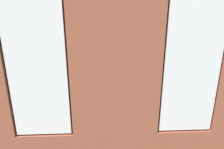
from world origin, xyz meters
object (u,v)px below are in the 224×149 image
object	(u,v)px
potted_plant_foreground_right	(43,67)
potted_plant_mid_room_small	(147,88)
couch_by_window	(75,128)
media_console	(11,105)
couch_left	(188,92)
candle_jar	(126,81)
table_plant_small	(99,82)
tv_flatscreen	(7,84)
potted_plant_by_left_couch	(161,78)
cup_ceramic	(118,84)
remote_silver	(114,84)
coffee_table	(114,86)

from	to	relation	value
potted_plant_foreground_right	potted_plant_mid_room_small	bearing A→B (deg)	160.86
couch_by_window	media_console	distance (m)	2.25
couch_left	potted_plant_foreground_right	bearing A→B (deg)	-107.49
couch_by_window	potted_plant_foreground_right	bearing A→B (deg)	-65.64
couch_left	candle_jar	xyz separation A→B (m)	(1.73, -0.58, 0.18)
couch_by_window	couch_left	world-z (taller)	same
couch_left	media_console	distance (m)	4.89
table_plant_small	media_console	bearing A→B (deg)	15.88
tv_flatscreen	potted_plant_by_left_couch	world-z (taller)	tv_flatscreen
tv_flatscreen	potted_plant_foreground_right	world-z (taller)	tv_flatscreen
cup_ceramic	remote_silver	size ratio (longest dim) A/B	0.53
cup_ceramic	media_console	xyz separation A→B (m)	(2.86, 0.66, -0.26)
remote_silver	media_console	bearing A→B (deg)	172.91
couch_left	remote_silver	world-z (taller)	couch_left
potted_plant_mid_room_small	candle_jar	bearing A→B (deg)	-4.00
candle_jar	table_plant_small	size ratio (longest dim) A/B	0.45
coffee_table	potted_plant_by_left_couch	xyz separation A→B (m)	(-1.73, -0.97, -0.12)
coffee_table	cup_ceramic	world-z (taller)	cup_ceramic
cup_ceramic	media_console	world-z (taller)	cup_ceramic
couch_left	media_console	size ratio (longest dim) A/B	1.54
candle_jar	media_console	xyz separation A→B (m)	(3.15, 0.93, -0.27)
couch_left	tv_flatscreen	xyz separation A→B (m)	(4.88, 0.35, 0.49)
coffee_table	remote_silver	xyz separation A→B (m)	(-0.00, -0.00, 0.06)
potted_plant_foreground_right	potted_plant_by_left_couch	size ratio (longest dim) A/B	2.30
potted_plant_foreground_right	coffee_table	bearing A→B (deg)	151.73
cup_ceramic	potted_plant_foreground_right	distance (m)	2.94
remote_silver	potted_plant_foreground_right	world-z (taller)	potted_plant_foreground_right
cup_ceramic	candle_jar	xyz separation A→B (m)	(-0.29, -0.28, 0.01)
table_plant_small	potted_plant_by_left_couch	size ratio (longest dim) A/B	0.55
coffee_table	remote_silver	bearing A→B (deg)	-146.31
couch_left	coffee_table	distance (m)	2.18
couch_by_window	potted_plant_foreground_right	distance (m)	3.75
candle_jar	tv_flatscreen	bearing A→B (deg)	16.46
remote_silver	candle_jar	bearing A→B (deg)	-2.70
table_plant_small	tv_flatscreen	world-z (taller)	tv_flatscreen
tv_flatscreen	media_console	bearing A→B (deg)	90.00
cup_ceramic	potted_plant_mid_room_small	world-z (taller)	cup_ceramic
table_plant_small	potted_plant_mid_room_small	size ratio (longest dim) A/B	0.59
media_console	potted_plant_mid_room_small	world-z (taller)	media_console
tv_flatscreen	potted_plant_mid_room_small	xyz separation A→B (m)	(-3.79, -0.89, -0.56)
cup_ceramic	candle_jar	bearing A→B (deg)	-136.60
tv_flatscreen	potted_plant_mid_room_small	world-z (taller)	tv_flatscreen
coffee_table	couch_left	bearing A→B (deg)	168.57
couch_by_window	potted_plant_mid_room_small	world-z (taller)	couch_by_window
tv_flatscreen	potted_plant_mid_room_small	distance (m)	3.93
coffee_table	couch_by_window	bearing A→B (deg)	66.50
tv_flatscreen	potted_plant_by_left_couch	distance (m)	4.84
tv_flatscreen	cup_ceramic	bearing A→B (deg)	-167.12
remote_silver	potted_plant_foreground_right	distance (m)	2.78
couch_left	cup_ceramic	xyz separation A→B (m)	(2.02, -0.30, 0.17)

